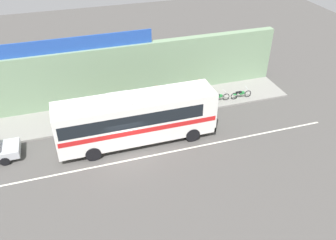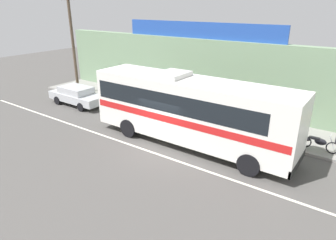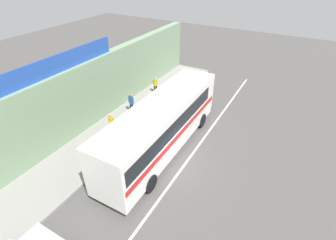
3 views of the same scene
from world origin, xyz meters
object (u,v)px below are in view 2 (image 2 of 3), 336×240
Objects in this scene: parked_car at (77,95)px; motorcycle_purple at (318,142)px; pedestrian_near_shop at (219,105)px; intercity_bus at (189,107)px; pedestrian_far_left at (267,112)px; motorcycle_green at (279,132)px; utility_pole at (73,43)px.

motorcycle_purple is (16.09, 2.01, -0.17)m from parked_car.
intercity_bus is at bearing -87.33° from pedestrian_near_shop.
intercity_bus is 10.33m from parked_car.
motorcycle_purple is at bearing -10.07° from pedestrian_near_shop.
intercity_bus is 5.29m from pedestrian_far_left.
motorcycle_purple is 6.18m from pedestrian_near_shop.
intercity_bus is at bearing -121.89° from pedestrian_far_left.
pedestrian_near_shop is (10.02, 3.09, 0.31)m from parked_car.
parked_car is at bearing -164.77° from pedestrian_far_left.
motorcycle_green is 1.96m from motorcycle_purple.
pedestrian_near_shop is (-0.19, 3.98, -1.01)m from intercity_bus.
motorcycle_green is at bearing -12.66° from pedestrian_near_shop.
parked_car reaches higher than motorcycle_purple.
utility_pole is at bearing 140.16° from parked_car.
motorcycle_purple is (18.25, 0.21, -3.62)m from utility_pole.
utility_pole reaches higher than pedestrian_far_left.
motorcycle_purple is at bearing 26.22° from intercity_bus.
intercity_bus reaches higher than pedestrian_near_shop.
pedestrian_far_left is at bearing 130.96° from motorcycle_green.
utility_pole is 4.02× the size of motorcycle_green.
pedestrian_far_left is (12.95, 3.53, 0.36)m from parked_car.
intercity_bus is 1.41× the size of utility_pole.
utility_pole reaches higher than motorcycle_green.
intercity_bus is 6.97× the size of pedestrian_near_shop.
parked_car reaches higher than motorcycle_green.
intercity_bus is 5.85× the size of motorcycle_purple.
parked_car is 4.45m from utility_pole.
parked_car is 10.49m from pedestrian_near_shop.
intercity_bus is 2.40× the size of parked_car.
parked_car is 16.22m from motorcycle_purple.
pedestrian_near_shop is (-4.11, 0.92, 0.49)m from motorcycle_green.
intercity_bus reaches higher than parked_car.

